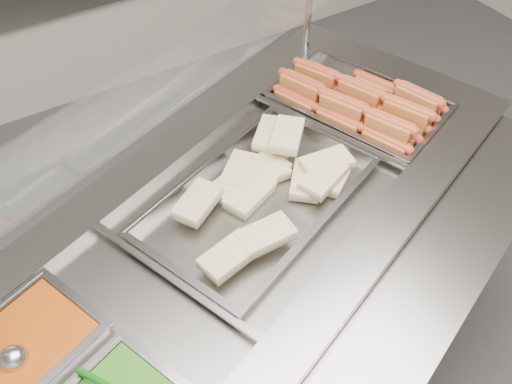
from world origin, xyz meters
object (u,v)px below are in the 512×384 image
ladle (12,357)px  pan_hotdogs (357,110)px  steam_counter (247,295)px  sneeze_guard (176,72)px  pan_wraps (258,202)px

ladle → pan_hotdogs: bearing=15.2°
pan_hotdogs → ladle: size_ratio=3.52×
steam_counter → ladle: 0.88m
sneeze_guard → pan_wraps: (0.14, -0.19, -0.41)m
sneeze_guard → pan_hotdogs: 0.82m
sneeze_guard → pan_wraps: 0.47m
sneeze_guard → steam_counter: bearing=-69.1°
steam_counter → sneeze_guard: bearing=110.9°
sneeze_guard → pan_hotdogs: (0.70, 0.02, -0.43)m
pan_hotdogs → ladle: ladle is taller
steam_counter → pan_hotdogs: pan_hotdogs is taller
pan_hotdogs → pan_wraps: bearing=-159.1°
pan_wraps → steam_counter: bearing=-159.1°
steam_counter → pan_hotdogs: (0.61, 0.23, 0.43)m
steam_counter → sneeze_guard: size_ratio=1.25×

